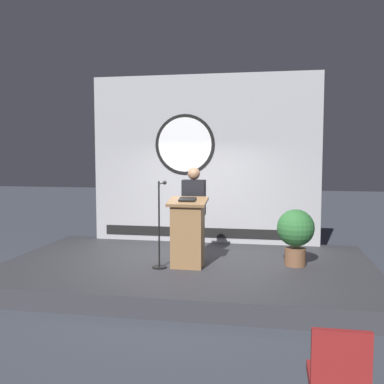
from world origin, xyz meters
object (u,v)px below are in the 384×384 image
(speaker_person, at_px, (194,213))
(microphone_stand, at_px, (160,237))
(podium, at_px, (188,233))
(audience_chair_left, at_px, (338,374))
(potted_plant, at_px, (296,232))

(speaker_person, distance_m, microphone_stand, 0.82)
(podium, distance_m, audience_chair_left, 4.23)
(microphone_stand, xyz_separation_m, audience_chair_left, (2.38, -3.65, -0.32))
(speaker_person, bearing_deg, audience_chair_left, -65.74)
(podium, height_order, potted_plant, podium)
(podium, bearing_deg, potted_plant, 13.44)
(microphone_stand, distance_m, potted_plant, 2.30)
(podium, xyz_separation_m, speaker_person, (0.02, 0.48, 0.27))
(speaker_person, relative_size, microphone_stand, 1.14)
(podium, xyz_separation_m, potted_plant, (1.79, 0.43, 0.00))
(microphone_stand, bearing_deg, speaker_person, 50.48)
(audience_chair_left, bearing_deg, microphone_stand, 123.07)
(podium, height_order, speaker_person, speaker_person)
(podium, relative_size, microphone_stand, 0.81)
(speaker_person, bearing_deg, potted_plant, -1.71)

